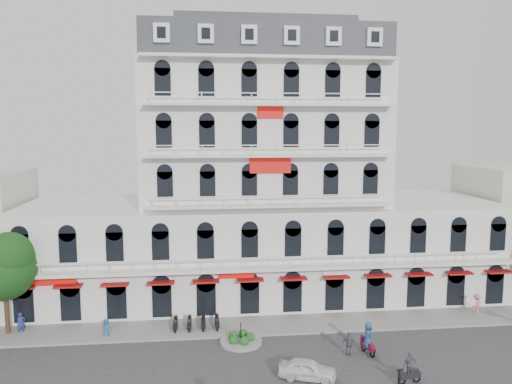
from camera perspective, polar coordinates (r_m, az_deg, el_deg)
The scene contains 13 objects.
ground at distance 34.24m, azimuth 4.48°, elevation -20.71°, with size 120.00×120.00×0.00m, color #38383A.
sidewalk at distance 42.25m, azimuth 2.13°, elevation -14.95°, with size 53.00×4.00×0.16m, color gray.
main_building at distance 48.42m, azimuth 0.64°, elevation 0.04°, with size 45.00×15.00×25.80m.
traffic_island at distance 39.12m, azimuth -1.74°, elevation -16.54°, with size 3.20×3.20×1.60m.
parked_scooter_row at distance 41.70m, azimuth -6.82°, elevation -15.42°, with size 4.40×1.80×1.10m, color black, non-canonical shape.
tree_west_inner at distance 43.27m, azimuth -26.82°, elevation -7.39°, with size 4.76×4.76×8.25m.
parked_car at distance 34.27m, azimuth 5.91°, elevation -19.50°, with size 1.50×3.72×1.27m, color white.
rider_east at distance 37.93m, azimuth 12.69°, elevation -15.95°, with size 0.82×1.68×2.36m.
rider_northeast at distance 34.73m, azimuth 17.16°, elevation -18.68°, with size 1.69×0.65×2.12m.
pedestrian_left at distance 41.51m, azimuth -16.72°, elevation -14.69°, with size 0.73×0.47×1.49m, color #285879.
pedestrian_mid at distance 37.63m, azimuth 10.61°, elevation -16.68°, with size 1.00×0.42×1.70m, color #57575E.
pedestrian_right at distance 48.15m, azimuth 23.94°, elevation -11.67°, with size 1.21×0.70×1.88m, color #D67182.
pedestrian_far at distance 44.36m, azimuth -25.27°, elevation -13.45°, with size 0.64×0.42×1.76m, color navy.
Camera 1 is at (-5.78, -29.69, 16.03)m, focal length 35.00 mm.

